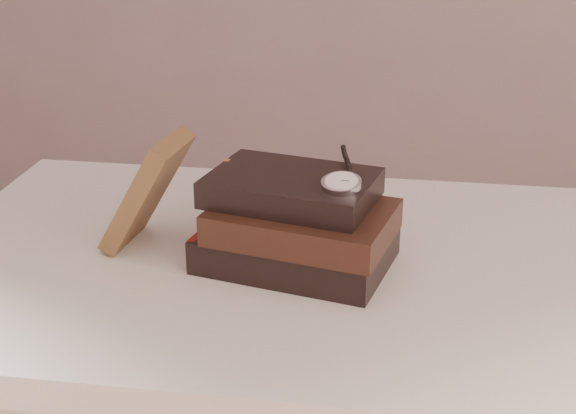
# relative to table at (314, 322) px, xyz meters

# --- Properties ---
(table) EXTENTS (1.00, 0.60, 0.75)m
(table) POSITION_rel_table_xyz_m (0.00, 0.00, 0.00)
(table) COLOR silver
(table) RESTS_ON ground
(book_stack) EXTENTS (0.25, 0.20, 0.11)m
(book_stack) POSITION_rel_table_xyz_m (-0.02, -0.02, 0.14)
(book_stack) COLOR black
(book_stack) RESTS_ON table
(journal) EXTENTS (0.11, 0.11, 0.15)m
(journal) POSITION_rel_table_xyz_m (-0.22, 0.01, 0.17)
(journal) COLOR #49321C
(journal) RESTS_ON table
(pocket_watch) EXTENTS (0.06, 0.15, 0.02)m
(pocket_watch) POSITION_rel_table_xyz_m (0.03, -0.03, 0.21)
(pocket_watch) COLOR silver
(pocket_watch) RESTS_ON book_stack
(eyeglasses) EXTENTS (0.11, 0.13, 0.05)m
(eyeglasses) POSITION_rel_table_xyz_m (-0.08, 0.08, 0.16)
(eyeglasses) COLOR silver
(eyeglasses) RESTS_ON book_stack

